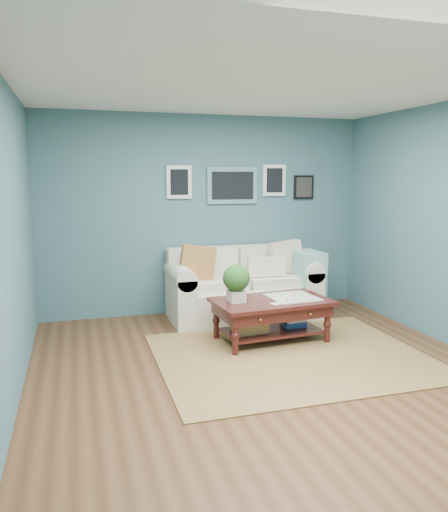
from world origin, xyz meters
name	(u,v)px	position (x,y,z in m)	size (l,w,h in m)	color
room_shell	(274,234)	(0.01, 0.06, 1.36)	(5.00, 5.02, 2.70)	brown
area_rug	(291,356)	(0.39, 0.45, 0.01)	(2.78, 2.23, 0.01)	brown
loveseat	(248,286)	(0.46, 2.03, 0.42)	(2.01, 0.91, 1.03)	white
coffee_table	(266,307)	(0.31, 0.99, 0.41)	(1.36, 0.86, 0.91)	black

